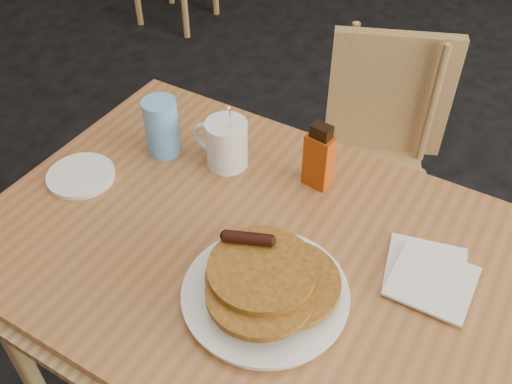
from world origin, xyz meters
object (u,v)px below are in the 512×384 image
main_table (262,261)px  blue_tumbler (162,127)px  syrup_bottle (319,158)px  chair_main_far (374,144)px  coffee_mug (226,143)px  pancake_plate (266,286)px

main_table → blue_tumbler: blue_tumbler is taller
syrup_bottle → chair_main_far: bearing=101.7°
coffee_mug → syrup_bottle: (0.21, 0.03, 0.01)m
coffee_mug → main_table: bearing=-37.0°
coffee_mug → syrup_bottle: size_ratio=1.13×
main_table → chair_main_far: 0.78m
pancake_plate → syrup_bottle: size_ratio=1.94×
main_table → pancake_plate: size_ratio=3.98×
chair_main_far → blue_tumbler: (-0.34, -0.59, 0.33)m
main_table → pancake_plate: (0.06, -0.10, 0.07)m
main_table → chair_main_far: chair_main_far is taller
blue_tumbler → syrup_bottle: bearing=9.8°
chair_main_far → syrup_bottle: bearing=-108.0°
chair_main_far → blue_tumbler: 0.76m
chair_main_far → syrup_bottle: (0.01, -0.53, 0.34)m
blue_tumbler → main_table: bearing=-25.1°
pancake_plate → blue_tumbler: bearing=146.7°
chair_main_far → pancake_plate: bearing=-105.8°
main_table → coffee_mug: bearing=135.3°
pancake_plate → coffee_mug: size_ratio=1.71×
main_table → pancake_plate: bearing=-59.6°
pancake_plate → main_table: bearing=120.4°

